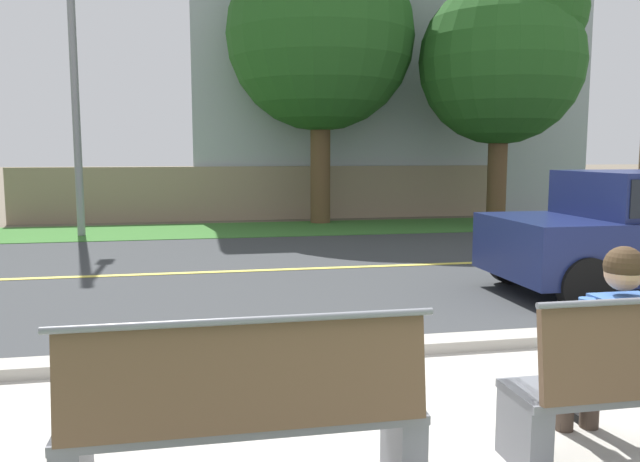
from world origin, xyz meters
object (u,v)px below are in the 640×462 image
object	(u,v)px
shade_tree_left	(327,22)
shade_tree_centre	(508,50)
seated_person_blue	(609,341)
streetlamp	(74,27)
bench_left	(246,417)

from	to	relation	value
shade_tree_left	shade_tree_centre	world-z (taller)	shade_tree_left
seated_person_blue	streetlamp	world-z (taller)	streetlamp
streetlamp	shade_tree_left	size ratio (longest dim) A/B	1.02
streetlamp	shade_tree_centre	xyz separation A→B (m)	(9.73, -0.00, -0.18)
streetlamp	bench_left	bearing A→B (deg)	-76.83
shade_tree_left	shade_tree_centre	size ratio (longest dim) A/B	1.17
shade_tree_left	streetlamp	bearing A→B (deg)	-168.08
seated_person_blue	bench_left	bearing A→B (deg)	-175.45
streetlamp	shade_tree_centre	bearing A→B (deg)	-0.02
bench_left	shade_tree_left	world-z (taller)	shade_tree_left
shade_tree_centre	shade_tree_left	bearing A→B (deg)	163.94
shade_tree_left	shade_tree_centre	xyz separation A→B (m)	(4.12, -1.19, -0.72)
bench_left	seated_person_blue	xyz separation A→B (m)	(2.15, 0.17, 0.22)
bench_left	streetlamp	bearing A→B (deg)	103.17
shade_tree_left	shade_tree_centre	bearing A→B (deg)	-16.06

